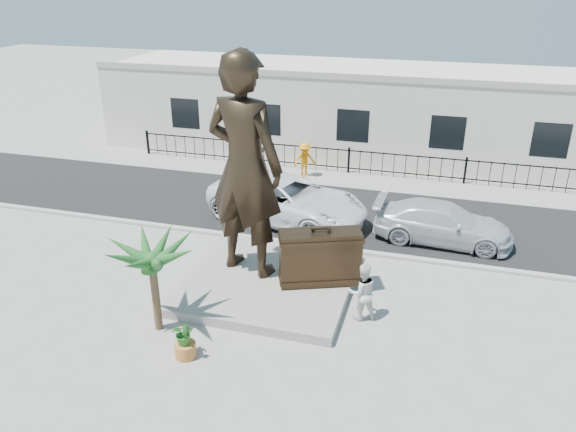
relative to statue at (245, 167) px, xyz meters
The scene contains 16 objects.
ground 4.47m from the statue, 54.87° to the right, with size 100.00×100.00×0.00m, color #9E9991.
street 7.32m from the statue, 77.66° to the left, with size 40.00×7.00×0.01m, color black.
curb 4.76m from the statue, 62.83° to the left, with size 40.00×0.25×0.12m, color #A5A399.
far_sidewalk 10.88m from the statue, 82.47° to the left, with size 40.00×2.50×0.02m, color #9E9991.
plinth 3.78m from the statue, 25.48° to the right, with size 5.20×5.20×0.30m, color gray.
fence 11.44m from the statue, 83.02° to the left, with size 22.00×0.10×1.20m, color black.
building 15.25m from the statue, 84.95° to the left, with size 28.00×7.00×4.40m, color silver.
statue is the anchor object (origin of this frame).
suitcase 3.61m from the statue, ahead, with size 2.48×0.79×1.75m, color black.
tourist 5.12m from the statue, 18.89° to the right, with size 0.85×0.66×1.75m, color silver.
car_white 5.47m from the statue, 89.82° to the left, with size 2.97×6.45×1.79m, color white.
car_silver 8.08m from the statue, 36.25° to the left, with size 2.04×5.01×1.45m, color silver.
worker 10.21m from the statue, 93.54° to the left, with size 1.08×0.62×1.68m, color orange.
palm_tree 5.35m from the statue, 112.65° to the right, with size 1.80×1.80×3.20m, color #1C4E1D, non-canonical shape.
planter 5.69m from the statue, 92.15° to the right, with size 0.56×0.56×0.40m, color #B06D2E.
shrub 5.37m from the statue, 92.15° to the right, with size 0.58×0.50×0.64m, color #266320.
Camera 1 is at (4.38, -13.24, 9.40)m, focal length 35.00 mm.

